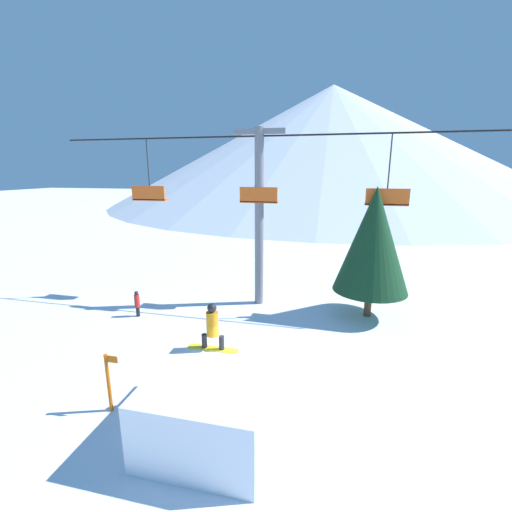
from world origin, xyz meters
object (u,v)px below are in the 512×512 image
object	(u,v)px
snowboarder	(212,327)
trail_marker	(109,381)
distant_skier	(137,303)
snow_ramp	(214,401)
pine_tree_near	(373,240)

from	to	relation	value
snowboarder	trail_marker	distance (m)	3.23
snowboarder	distant_skier	distance (m)	7.66
snow_ramp	distant_skier	world-z (taller)	snow_ramp
trail_marker	distant_skier	size ratio (longest dim) A/B	1.42
snowboarder	trail_marker	world-z (taller)	snowboarder
snow_ramp	distant_skier	distance (m)	8.44
snow_ramp	pine_tree_near	xyz separation A→B (m)	(4.44, 8.48, 2.73)
trail_marker	snowboarder	bearing A→B (deg)	19.55
trail_marker	snow_ramp	bearing A→B (deg)	-1.24
pine_tree_near	trail_marker	world-z (taller)	pine_tree_near
snow_ramp	trail_marker	world-z (taller)	trail_marker
snow_ramp	pine_tree_near	world-z (taller)	pine_tree_near
distant_skier	snow_ramp	bearing A→B (deg)	-45.51
snow_ramp	trail_marker	bearing A→B (deg)	178.76
pine_tree_near	trail_marker	xyz separation A→B (m)	(-7.52, -8.41, -2.66)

